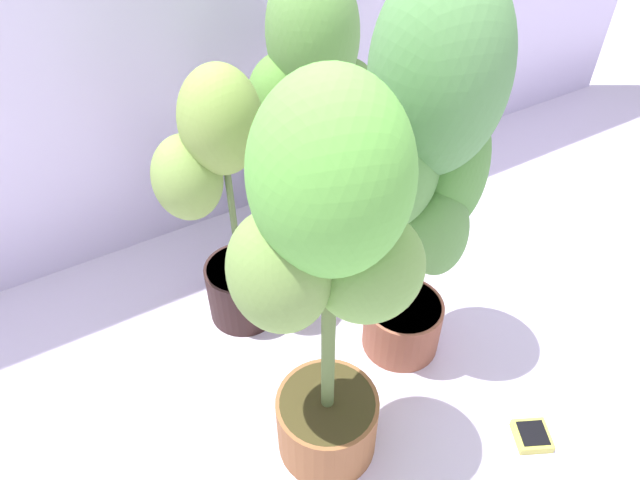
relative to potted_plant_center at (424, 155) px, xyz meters
The scene contains 6 objects.
ground_plane 0.63m from the potted_plant_center, 79.49° to the right, with size 8.00×8.00×0.00m, color silver.
potted_plant_center is the anchor object (origin of this frame).
potted_plant_front_left 0.35m from the potted_plant_center, 154.20° to the right, with size 0.39×0.35×0.95m.
potted_plant_back_center 0.47m from the potted_plant_center, 89.95° to the left, with size 0.37×0.32×0.88m.
potted_plant_back_left 0.50m from the potted_plant_center, 135.86° to the left, with size 0.32×0.25×0.76m.
hygrometer_box 0.73m from the potted_plant_center, 74.00° to the right, with size 0.11×0.11×0.03m.
Camera 1 is at (-0.70, -0.65, 1.29)m, focal length 32.84 mm.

